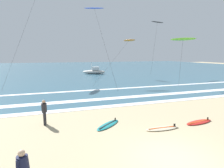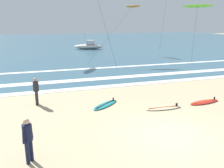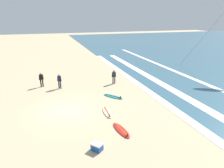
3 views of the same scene
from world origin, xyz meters
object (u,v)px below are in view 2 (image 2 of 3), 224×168
Objects in this scene: surfboard_right_spare at (204,102)px; kite_orange_far_left at (132,7)px; offshore_boat at (89,46)px; kite_lime_high_left at (198,6)px; surfer_left_far at (36,89)px; surfer_background_far at (28,137)px; surfboard_foreground_flat at (163,108)px; surfboard_near_water at (105,105)px.

kite_orange_far_left reaches higher than surfboard_right_spare.
offshore_boat is at bearing 90.49° from surfboard_right_spare.
surfboard_right_spare is at bearing -123.50° from kite_lime_high_left.
kite_orange_far_left is at bearing 54.63° from surfer_left_far.
surfer_left_far reaches higher than surfboard_right_spare.
surfer_background_far is at bearing -140.00° from kite_lime_high_left.
surfboard_foreground_flat is at bearing -94.70° from offshore_boat.
kite_orange_far_left reaches higher than offshore_boat.
kite_orange_far_left is (-2.65, 11.58, 0.62)m from kite_lime_high_left.
surfer_left_far is at bearing -108.05° from offshore_boat.
surfboard_near_water is (4.03, 4.64, -0.91)m from surfer_background_far.
surfboard_right_spare is at bearing 18.50° from surfer_background_far.
surfboard_right_spare is 0.23× the size of kite_orange_far_left.
offshore_boat reaches higher than surfer_left_far.
surfer_background_far is 35.54m from offshore_boat.
kite_orange_far_left reaches higher than kite_lime_high_left.
kite_lime_high_left is (17.11, 14.36, 5.37)m from surfer_background_far.
surfboard_right_spare is (2.83, 0.12, 0.00)m from surfboard_foreground_flat.
surfboard_foreground_flat is at bearing -27.03° from surfboard_near_water.
offshore_boat is (-4.95, 8.31, -6.39)m from kite_orange_far_left.
kite_orange_far_left is (4.69, 22.67, 6.90)m from surfboard_right_spare.
surfboard_foreground_flat is at bearing -23.04° from surfer_left_far.
surfer_left_far is at bearing -153.52° from kite_lime_high_left.
surfer_left_far is 29.74m from offshore_boat.
surfboard_foreground_flat is (6.95, 3.15, -0.91)m from surfer_background_far.
surfer_left_far is 25.20m from kite_orange_far_left.
surfboard_near_water is 3.27m from surfboard_foreground_flat.
surfer_background_far is 0.79× the size of surfboard_near_water.
surfboard_foreground_flat is at bearing -177.50° from surfboard_right_spare.
offshore_boat is at bearing 74.49° from surfer_background_far.
kite_lime_high_left reaches higher than surfboard_right_spare.
kite_orange_far_left is 11.60m from offshore_boat.
kite_lime_high_left is 11.90m from kite_orange_far_left.
surfer_background_far is 7.68m from surfboard_foreground_flat.
surfboard_right_spare is 14.70m from kite_lime_high_left.
offshore_boat reaches higher than surfboard_right_spare.
offshore_boat is (5.48, 29.61, 0.51)m from surfboard_near_water.
kite_lime_high_left is at bearing -77.12° from kite_orange_far_left.
surfboard_near_water is 0.31× the size of kite_lime_high_left.
surfer_background_far reaches higher than surfboard_foreground_flat.
kite_orange_far_left is at bearing 102.88° from kite_lime_high_left.
surfboard_right_spare is (9.48, -2.71, -0.91)m from surfer_left_far.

